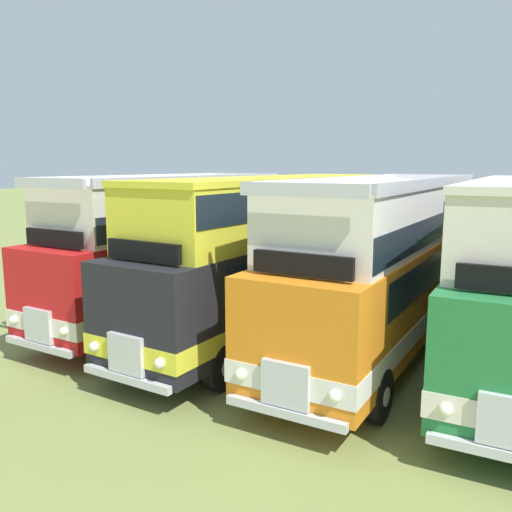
# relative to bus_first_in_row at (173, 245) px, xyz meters

# --- Properties ---
(bus_first_in_row) EXTENTS (2.89, 9.89, 4.52)m
(bus_first_in_row) POSITION_rel_bus_first_in_row_xyz_m (0.00, 0.00, 0.00)
(bus_first_in_row) COLOR red
(bus_first_in_row) RESTS_ON ground
(bus_second_in_row) EXTENTS (3.13, 11.52, 4.49)m
(bus_second_in_row) POSITION_rel_bus_first_in_row_xyz_m (3.27, 0.32, 0.12)
(bus_second_in_row) COLOR black
(bus_second_in_row) RESTS_ON ground
(bus_third_in_row) EXTENTS (2.81, 11.20, 4.52)m
(bus_third_in_row) POSITION_rel_bus_first_in_row_xyz_m (6.53, 0.36, 0.01)
(bus_third_in_row) COLOR orange
(bus_third_in_row) RESTS_ON ground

